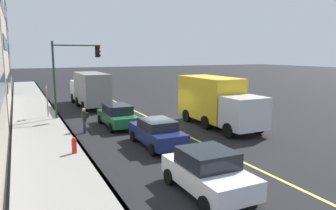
{
  "coord_description": "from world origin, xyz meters",
  "views": [
    {
      "loc": [
        -20.08,
        9.14,
        4.93
      ],
      "look_at": [
        -2.7,
        0.75,
        1.79
      ],
      "focal_mm": 33.53,
      "sensor_mm": 36.0,
      "label": 1
    }
  ],
  "objects_px": {
    "truck_yellow": "(217,101)",
    "pedestrian_with_backpack": "(84,119)",
    "street_sign_post": "(47,99)",
    "truck_gray": "(90,89)",
    "traffic_light_mast": "(72,67)",
    "fire_hydrant": "(74,147)",
    "car_green": "(117,115)",
    "car_white": "(208,171)",
    "car_navy": "(157,132)"
  },
  "relations": [
    {
      "from": "truck_yellow",
      "to": "fire_hydrant",
      "type": "bearing_deg",
      "value": 103.69
    },
    {
      "from": "fire_hydrant",
      "to": "car_navy",
      "type": "bearing_deg",
      "value": -93.19
    },
    {
      "from": "car_navy",
      "to": "truck_gray",
      "type": "distance_m",
      "value": 14.68
    },
    {
      "from": "fire_hydrant",
      "to": "car_green",
      "type": "bearing_deg",
      "value": -35.57
    },
    {
      "from": "car_white",
      "to": "traffic_light_mast",
      "type": "bearing_deg",
      "value": 7.7
    },
    {
      "from": "truck_yellow",
      "to": "car_green",
      "type": "bearing_deg",
      "value": 65.67
    },
    {
      "from": "truck_yellow",
      "to": "truck_gray",
      "type": "xyz_separation_m",
      "value": [
        11.98,
        6.13,
        -0.06
      ]
    },
    {
      "from": "car_white",
      "to": "truck_yellow",
      "type": "bearing_deg",
      "value": -35.99
    },
    {
      "from": "car_green",
      "to": "truck_gray",
      "type": "xyz_separation_m",
      "value": [
        9.17,
        -0.09,
        0.92
      ]
    },
    {
      "from": "truck_gray",
      "to": "fire_hydrant",
      "type": "distance_m",
      "value": 14.96
    },
    {
      "from": "street_sign_post",
      "to": "car_navy",
      "type": "bearing_deg",
      "value": -156.3
    },
    {
      "from": "car_navy",
      "to": "street_sign_post",
      "type": "distance_m",
      "value": 11.48
    },
    {
      "from": "car_white",
      "to": "truck_yellow",
      "type": "xyz_separation_m",
      "value": [
        8.72,
        -6.33,
        0.96
      ]
    },
    {
      "from": "truck_gray",
      "to": "traffic_light_mast",
      "type": "bearing_deg",
      "value": 155.87
    },
    {
      "from": "car_white",
      "to": "pedestrian_with_backpack",
      "type": "bearing_deg",
      "value": 11.95
    },
    {
      "from": "truck_yellow",
      "to": "traffic_light_mast",
      "type": "relative_size",
      "value": 1.26
    },
    {
      "from": "car_green",
      "to": "truck_gray",
      "type": "relative_size",
      "value": 0.53
    },
    {
      "from": "truck_gray",
      "to": "pedestrian_with_backpack",
      "type": "relative_size",
      "value": 5.17
    },
    {
      "from": "street_sign_post",
      "to": "car_white",
      "type": "bearing_deg",
      "value": -166.62
    },
    {
      "from": "truck_yellow",
      "to": "pedestrian_with_backpack",
      "type": "relative_size",
      "value": 4.61
    },
    {
      "from": "car_green",
      "to": "car_white",
      "type": "bearing_deg",
      "value": 179.43
    },
    {
      "from": "truck_yellow",
      "to": "pedestrian_with_backpack",
      "type": "xyz_separation_m",
      "value": [
        1.97,
        8.59,
        -0.83
      ]
    },
    {
      "from": "traffic_light_mast",
      "to": "fire_hydrant",
      "type": "height_order",
      "value": "traffic_light_mast"
    },
    {
      "from": "truck_gray",
      "to": "street_sign_post",
      "type": "height_order",
      "value": "truck_gray"
    },
    {
      "from": "street_sign_post",
      "to": "fire_hydrant",
      "type": "relative_size",
      "value": 2.78
    },
    {
      "from": "truck_yellow",
      "to": "traffic_light_mast",
      "type": "bearing_deg",
      "value": 50.96
    },
    {
      "from": "truck_yellow",
      "to": "pedestrian_with_backpack",
      "type": "height_order",
      "value": "truck_yellow"
    },
    {
      "from": "car_navy",
      "to": "traffic_light_mast",
      "type": "relative_size",
      "value": 0.73
    },
    {
      "from": "traffic_light_mast",
      "to": "street_sign_post",
      "type": "relative_size",
      "value": 2.25
    },
    {
      "from": "car_green",
      "to": "truck_gray",
      "type": "bearing_deg",
      "value": -0.53
    },
    {
      "from": "car_navy",
      "to": "fire_hydrant",
      "type": "relative_size",
      "value": 4.57
    },
    {
      "from": "truck_yellow",
      "to": "street_sign_post",
      "type": "relative_size",
      "value": 2.83
    },
    {
      "from": "pedestrian_with_backpack",
      "to": "truck_gray",
      "type": "bearing_deg",
      "value": -13.82
    },
    {
      "from": "truck_yellow",
      "to": "fire_hydrant",
      "type": "relative_size",
      "value": 7.86
    },
    {
      "from": "car_green",
      "to": "traffic_light_mast",
      "type": "relative_size",
      "value": 0.75
    },
    {
      "from": "truck_gray",
      "to": "truck_yellow",
      "type": "bearing_deg",
      "value": -152.91
    },
    {
      "from": "car_green",
      "to": "pedestrian_with_backpack",
      "type": "height_order",
      "value": "pedestrian_with_backpack"
    },
    {
      "from": "car_white",
      "to": "street_sign_post",
      "type": "relative_size",
      "value": 1.48
    },
    {
      "from": "car_white",
      "to": "traffic_light_mast",
      "type": "distance_m",
      "value": 16.02
    },
    {
      "from": "truck_gray",
      "to": "pedestrian_with_backpack",
      "type": "height_order",
      "value": "truck_gray"
    },
    {
      "from": "car_green",
      "to": "car_navy",
      "type": "height_order",
      "value": "car_green"
    },
    {
      "from": "pedestrian_with_backpack",
      "to": "fire_hydrant",
      "type": "xyz_separation_m",
      "value": [
        -4.4,
        1.37,
        -0.46
      ]
    },
    {
      "from": "pedestrian_with_backpack",
      "to": "fire_hydrant",
      "type": "relative_size",
      "value": 1.71
    },
    {
      "from": "car_green",
      "to": "street_sign_post",
      "type": "xyz_separation_m",
      "value": [
        5.01,
        4.05,
        0.77
      ]
    },
    {
      "from": "car_white",
      "to": "truck_gray",
      "type": "distance_m",
      "value": 20.72
    },
    {
      "from": "street_sign_post",
      "to": "truck_gray",
      "type": "bearing_deg",
      "value": -44.84
    },
    {
      "from": "truck_gray",
      "to": "car_white",
      "type": "bearing_deg",
      "value": 179.45
    },
    {
      "from": "pedestrian_with_backpack",
      "to": "street_sign_post",
      "type": "relative_size",
      "value": 0.61
    },
    {
      "from": "traffic_light_mast",
      "to": "fire_hydrant",
      "type": "bearing_deg",
      "value": 170.65
    },
    {
      "from": "pedestrian_with_backpack",
      "to": "fire_hydrant",
      "type": "distance_m",
      "value": 4.63
    }
  ]
}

